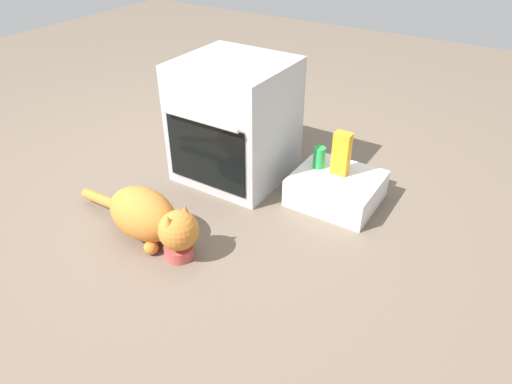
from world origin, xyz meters
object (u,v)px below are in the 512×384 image
at_px(oven, 235,121).
at_px(pantry_cabinet, 336,188).
at_px(cat, 149,217).
at_px(soda_can, 319,157).
at_px(juice_carton, 341,154).
at_px(food_bowl, 179,250).

height_order(oven, pantry_cabinet, oven).
bearing_deg(cat, pantry_cabinet, 58.34).
bearing_deg(soda_can, pantry_cabinet, -14.41).
bearing_deg(soda_can, juice_carton, 0.21).
bearing_deg(juice_carton, soda_can, -179.79).
height_order(cat, soda_can, soda_can).
bearing_deg(oven, food_bowl, -75.37).
bearing_deg(food_bowl, oven, 104.63).
distance_m(oven, food_bowl, 0.86).
height_order(cat, juice_carton, juice_carton).
relative_size(pantry_cabinet, soda_can, 3.76).
distance_m(food_bowl, juice_carton, 0.99).
xyz_separation_m(food_bowl, soda_can, (0.30, 0.85, 0.18)).
height_order(oven, cat, oven).
xyz_separation_m(oven, cat, (0.01, -0.75, -0.20)).
xyz_separation_m(pantry_cabinet, cat, (-0.62, -0.80, 0.06)).
height_order(oven, soda_can, oven).
relative_size(pantry_cabinet, food_bowl, 3.21).
distance_m(juice_carton, soda_can, 0.14).
relative_size(oven, food_bowl, 4.91).
xyz_separation_m(pantry_cabinet, juice_carton, (-0.01, 0.03, 0.20)).
height_order(pantry_cabinet, soda_can, soda_can).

